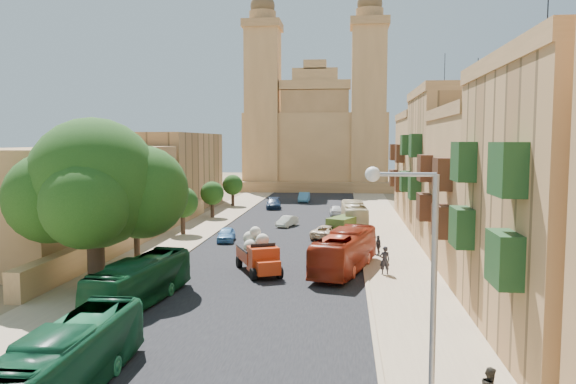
% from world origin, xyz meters
% --- Properties ---
extents(ground, '(260.00, 260.00, 0.00)m').
position_xyz_m(ground, '(0.00, 0.00, 0.00)').
color(ground, brown).
extents(road_surface, '(14.00, 140.00, 0.01)m').
position_xyz_m(road_surface, '(0.00, 30.00, 0.01)').
color(road_surface, black).
rests_on(road_surface, ground).
extents(sidewalk_east, '(5.00, 140.00, 0.01)m').
position_xyz_m(sidewalk_east, '(9.50, 30.00, 0.01)').
color(sidewalk_east, tan).
rests_on(sidewalk_east, ground).
extents(sidewalk_west, '(5.00, 140.00, 0.01)m').
position_xyz_m(sidewalk_west, '(-9.50, 30.00, 0.01)').
color(sidewalk_west, tan).
rests_on(sidewalk_west, ground).
extents(kerb_east, '(0.25, 140.00, 0.12)m').
position_xyz_m(kerb_east, '(7.00, 30.00, 0.06)').
color(kerb_east, tan).
rests_on(kerb_east, ground).
extents(kerb_west, '(0.25, 140.00, 0.12)m').
position_xyz_m(kerb_west, '(-7.00, 30.00, 0.06)').
color(kerb_west, tan).
rests_on(kerb_west, ground).
extents(townhouse_b, '(9.00, 14.00, 14.90)m').
position_xyz_m(townhouse_b, '(15.95, 11.00, 5.66)').
color(townhouse_b, '#AD7F4E').
rests_on(townhouse_b, ground).
extents(townhouse_c, '(9.00, 14.00, 17.40)m').
position_xyz_m(townhouse_c, '(15.95, 25.00, 6.91)').
color(townhouse_c, tan).
rests_on(townhouse_c, ground).
extents(townhouse_d, '(9.00, 14.00, 15.90)m').
position_xyz_m(townhouse_d, '(15.95, 39.00, 6.16)').
color(townhouse_d, '#AD7F4E').
rests_on(townhouse_d, ground).
extents(west_wall, '(1.00, 40.00, 1.80)m').
position_xyz_m(west_wall, '(-12.50, 20.00, 0.90)').
color(west_wall, '#AD7F4E').
rests_on(west_wall, ground).
extents(west_building_low, '(10.00, 28.00, 8.40)m').
position_xyz_m(west_building_low, '(-18.00, 18.00, 4.20)').
color(west_building_low, '#996E43').
rests_on(west_building_low, ground).
extents(west_building_mid, '(10.00, 22.00, 10.00)m').
position_xyz_m(west_building_mid, '(-18.00, 44.00, 5.00)').
color(west_building_mid, tan).
rests_on(west_building_mid, ground).
extents(church, '(28.00, 22.50, 36.30)m').
position_xyz_m(church, '(-0.00, 78.61, 9.52)').
color(church, '#AD7F4E').
rests_on(church, ground).
extents(ficus_tree, '(10.39, 9.56, 10.39)m').
position_xyz_m(ficus_tree, '(-9.41, 4.01, 6.14)').
color(ficus_tree, '#38261C').
rests_on(ficus_tree, ground).
extents(street_tree_a, '(3.38, 3.38, 5.20)m').
position_xyz_m(street_tree_a, '(-10.00, 12.00, 3.48)').
color(street_tree_a, '#38261C').
rests_on(street_tree_a, ground).
extents(street_tree_b, '(2.99, 2.99, 4.59)m').
position_xyz_m(street_tree_b, '(-10.00, 24.00, 3.07)').
color(street_tree_b, '#38261C').
rests_on(street_tree_b, ground).
extents(street_tree_c, '(2.76, 2.76, 4.25)m').
position_xyz_m(street_tree_c, '(-10.00, 36.00, 2.83)').
color(street_tree_c, '#38261C').
rests_on(street_tree_c, ground).
extents(street_tree_d, '(2.82, 2.82, 4.34)m').
position_xyz_m(street_tree_d, '(-10.00, 48.00, 2.89)').
color(street_tree_d, '#38261C').
rests_on(street_tree_d, ground).
extents(streetlamp, '(2.11, 0.44, 8.22)m').
position_xyz_m(streetlamp, '(7.72, -12.00, 5.20)').
color(streetlamp, gray).
rests_on(streetlamp, ground).
extents(red_truck, '(3.88, 5.54, 3.08)m').
position_xyz_m(red_truck, '(-0.25, 8.87, 1.35)').
color(red_truck, red).
rests_on(red_truck, ground).
extents(olive_pickup, '(3.55, 4.75, 1.80)m').
position_xyz_m(olive_pickup, '(5.54, 24.87, 0.88)').
color(olive_pickup, '#435B22').
rests_on(olive_pickup, ground).
extents(bus_green_south, '(2.22, 9.19, 2.55)m').
position_xyz_m(bus_green_south, '(-4.00, -10.16, 1.28)').
color(bus_green_south, '#145232').
rests_on(bus_green_south, ground).
extents(bus_green_north, '(3.19, 9.29, 2.54)m').
position_xyz_m(bus_green_north, '(-5.59, 1.00, 1.27)').
color(bus_green_north, '#104923').
rests_on(bus_green_north, ground).
extents(bus_red_east, '(4.75, 10.29, 2.79)m').
position_xyz_m(bus_red_east, '(5.60, 10.01, 1.40)').
color(bus_red_east, maroon).
rests_on(bus_red_east, ground).
extents(bus_cream_east, '(2.72, 9.67, 2.66)m').
position_xyz_m(bus_cream_east, '(6.50, 29.72, 1.33)').
color(bus_cream_east, beige).
rests_on(bus_cream_east, ground).
extents(car_blue_a, '(1.86, 3.79, 1.24)m').
position_xyz_m(car_blue_a, '(-5.00, 20.53, 0.62)').
color(car_blue_a, '#5293CD').
rests_on(car_blue_a, ground).
extents(car_white_a, '(2.22, 3.53, 1.10)m').
position_xyz_m(car_white_a, '(-0.50, 29.82, 0.55)').
color(car_white_a, silver).
rests_on(car_white_a, ground).
extents(car_cream, '(3.29, 4.84, 1.23)m').
position_xyz_m(car_cream, '(3.96, 23.08, 0.61)').
color(car_cream, beige).
rests_on(car_cream, ground).
extents(car_dkblue, '(2.44, 4.92, 1.37)m').
position_xyz_m(car_dkblue, '(-3.93, 45.26, 0.69)').
color(car_dkblue, '#162846').
rests_on(car_dkblue, ground).
extents(car_white_b, '(1.75, 3.80, 1.26)m').
position_xyz_m(car_white_b, '(4.44, 39.30, 0.63)').
color(car_white_b, white).
rests_on(car_white_b, ground).
extents(car_blue_b, '(1.52, 4.28, 1.41)m').
position_xyz_m(car_blue_b, '(-0.50, 53.89, 0.70)').
color(car_blue_b, '#5498C3').
rests_on(car_blue_b, ground).
extents(pedestrian_a, '(0.78, 0.59, 1.93)m').
position_xyz_m(pedestrian_a, '(8.28, 9.28, 0.96)').
color(pedestrian_a, '#242328').
rests_on(pedestrian_a, ground).
extents(pedestrian_c, '(0.68, 1.02, 1.61)m').
position_xyz_m(pedestrian_c, '(8.19, 15.56, 0.80)').
color(pedestrian_c, '#38393D').
rests_on(pedestrian_c, ground).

